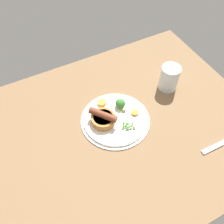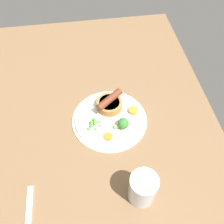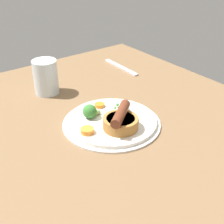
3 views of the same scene
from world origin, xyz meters
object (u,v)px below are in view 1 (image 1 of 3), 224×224
object	(u,v)px
fork	(223,143)
drinking_glass	(169,78)
sausage_pudding	(103,118)
broccoli_floret_near	(120,104)
dinner_plate	(115,119)
carrot_slice_1	(135,113)
carrot_slice_0	(102,103)
pea_pile	(128,126)

from	to	relation	value
fork	drinking_glass	distance (cm)	31.02
sausage_pudding	broccoli_floret_near	xyz separation A→B (cm)	(-8.62, -3.14, -0.28)
dinner_plate	sausage_pudding	bearing A→B (deg)	-8.15
broccoli_floret_near	carrot_slice_1	size ratio (longest dim) A/B	1.79
sausage_pudding	dinner_plate	bearing A→B (deg)	43.96
broccoli_floret_near	drinking_glass	distance (cm)	22.46
dinner_plate	carrot_slice_0	world-z (taller)	carrot_slice_0
dinner_plate	broccoli_floret_near	bearing A→B (deg)	-137.79
carrot_slice_1	drinking_glass	world-z (taller)	drinking_glass
dinner_plate	fork	distance (cm)	38.35
broccoli_floret_near	carrot_slice_0	world-z (taller)	broccoli_floret_near
dinner_plate	carrot_slice_0	size ratio (longest dim) A/B	7.88
sausage_pudding	carrot_slice_0	bearing A→B (deg)	120.28
sausage_pudding	carrot_slice_0	size ratio (longest dim) A/B	2.98
pea_pile	drinking_glass	size ratio (longest dim) A/B	0.49
drinking_glass	pea_pile	bearing A→B (deg)	23.55
broccoli_floret_near	fork	bearing A→B (deg)	-141.81
pea_pile	broccoli_floret_near	xyz separation A→B (cm)	(-1.96, -9.39, 0.78)
dinner_plate	pea_pile	distance (cm)	6.30
carrot_slice_0	fork	world-z (taller)	carrot_slice_0
fork	dinner_plate	bearing A→B (deg)	-40.65
sausage_pudding	broccoli_floret_near	world-z (taller)	sausage_pudding
fork	drinking_glass	size ratio (longest dim) A/B	1.72
drinking_glass	carrot_slice_1	bearing A→B (deg)	18.58
pea_pile	carrot_slice_0	bearing A→B (deg)	-75.58
fork	carrot_slice_0	bearing A→B (deg)	-47.35
fork	sausage_pudding	bearing A→B (deg)	-37.25
broccoli_floret_near	fork	world-z (taller)	broccoli_floret_near
sausage_pudding	pea_pile	size ratio (longest dim) A/B	1.89
carrot_slice_1	drinking_glass	xyz separation A→B (cm)	(-19.05, -6.40, 3.38)
sausage_pudding	carrot_slice_0	distance (cm)	8.40
drinking_glass	dinner_plate	bearing A→B (deg)	10.63
carrot_slice_1	fork	world-z (taller)	carrot_slice_1
pea_pile	drinking_glass	world-z (taller)	drinking_glass
pea_pile	sausage_pudding	bearing A→B (deg)	-43.20
dinner_plate	sausage_pudding	xyz separation A→B (cm)	(4.46, -0.64, 2.88)
broccoli_floret_near	sausage_pudding	bearing A→B (deg)	108.45
sausage_pudding	carrot_slice_0	world-z (taller)	sausage_pudding
sausage_pudding	fork	distance (cm)	42.28
carrot_slice_0	carrot_slice_1	distance (cm)	13.15
dinner_plate	sausage_pudding	size ratio (longest dim) A/B	2.64
pea_pile	drinking_glass	bearing A→B (deg)	-156.45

